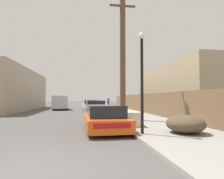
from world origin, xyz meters
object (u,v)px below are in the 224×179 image
Objects in this scene: discarded_fridge at (132,118)px; brush_pile at (185,124)px; car_parked_mid at (95,108)px; car_parked_far at (90,105)px; pedestrian at (108,102)px; parked_sports_car_red at (105,119)px; utility_pole at (123,55)px; street_lamp at (142,74)px; pickup_truck at (60,103)px.

brush_pile is at bearing -54.19° from discarded_fridge.
car_parked_mid is (-1.55, 8.08, 0.15)m from discarded_fridge.
car_parked_far is 5.31m from pedestrian.
pedestrian is at bearing 81.00° from parked_sports_car_red.
brush_pile is (1.57, -5.54, -4.07)m from utility_pole.
utility_pole reaches higher than parked_sports_car_red.
street_lamp is at bearing -85.04° from car_parked_mid.
street_lamp is at bearing -93.35° from pedestrian.
brush_pile is at bearing -75.69° from car_parked_mid.
utility_pole reaches higher than brush_pile.
parked_sports_car_red is at bearing -92.16° from car_parked_mid.
discarded_fridge is 0.43× the size of street_lamp.
brush_pile is 22.42m from pedestrian.
utility_pole is at bearing -85.13° from car_parked_far.
car_parked_mid reaches higher than brush_pile.
pickup_truck is at bearing 101.47° from parked_sports_car_red.
parked_sports_car_red is 2.71× the size of brush_pile.
street_lamp is 2.36× the size of brush_pile.
discarded_fridge is 1.02× the size of brush_pile.
discarded_fridge is 3.34m from street_lamp.
utility_pole is 17.28m from pedestrian.
utility_pole is at bearing -74.94° from car_parked_mid.
street_lamp reaches higher than parked_sports_car_red.
pedestrian is (1.11, 19.76, 0.45)m from discarded_fridge.
car_parked_mid is 6.71m from utility_pole.
car_parked_far is 18.10m from street_lamp.
street_lamp is (1.57, -17.93, 1.93)m from car_parked_far.
street_lamp is (5.56, -20.04, 1.62)m from pickup_truck.
car_parked_mid is 2.61× the size of brush_pile.
pickup_truck is at bearing 148.52° from car_parked_far.
street_lamp is at bearing -92.80° from utility_pole.
discarded_fridge is at bearing 23.58° from parked_sports_car_red.
utility_pole is (0.06, 2.89, 4.08)m from discarded_fridge.
pickup_truck is 3.05× the size of brush_pile.
utility_pole reaches higher than pickup_truck.
pickup_truck is 0.61× the size of utility_pole.
brush_pile is (7.40, -20.08, -0.45)m from pickup_truck.
discarded_fridge reaches higher than brush_pile.
brush_pile is at bearing 106.10° from pickup_truck.
discarded_fridge is at bearing -93.20° from pedestrian.
parked_sports_car_red is at bearing 148.77° from brush_pile.
car_parked_far is at bearing 95.02° from street_lamp.
car_parked_mid is at bearing 97.16° from street_lamp.
brush_pile is (3.41, -17.96, -0.14)m from car_parked_far.
parked_sports_car_red is at bearing -113.98° from utility_pole.
discarded_fridge is at bearing 85.51° from street_lamp.
pickup_truck is 7.26m from pedestrian.
pedestrian is (2.65, 20.48, 0.38)m from parked_sports_car_red.
utility_pole reaches higher than pedestrian.
discarded_fridge is 8.23m from car_parked_mid.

